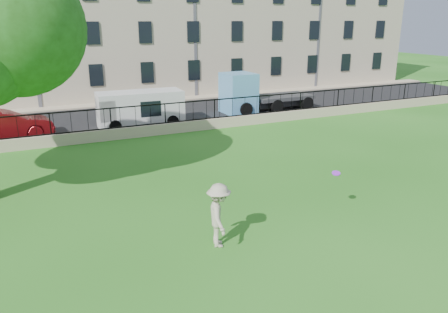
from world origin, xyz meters
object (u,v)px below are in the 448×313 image
red_sedan (5,125)px  blue_truck (267,91)px  man (219,215)px  white_van (141,109)px  frisbee (336,173)px

red_sedan → blue_truck: size_ratio=0.74×
man → white_van: white_van is taller
red_sedan → white_van: size_ratio=0.96×
frisbee → red_sedan: size_ratio=0.06×
man → red_sedan: bearing=36.3°
white_van → blue_truck: blue_truck is taller
man → frisbee: (4.16, 0.16, 0.57)m
frisbee → red_sedan: (-9.80, 15.07, -0.72)m
white_van → blue_truck: size_ratio=0.77×
frisbee → blue_truck: size_ratio=0.04×
blue_truck → man: bearing=-125.0°
frisbee → red_sedan: bearing=123.0°
red_sedan → white_van: white_van is taller
frisbee → white_van: (-2.44, 15.07, -0.46)m
man → frisbee: 4.21m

